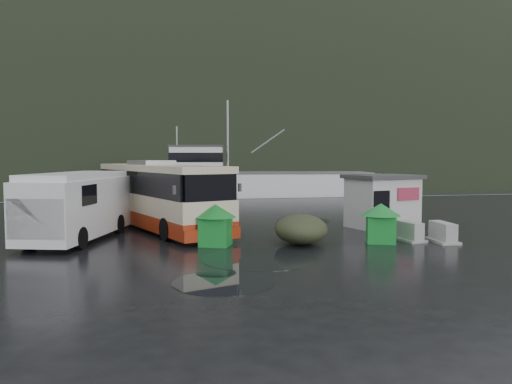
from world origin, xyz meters
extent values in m
plane|color=black|center=(0.00, 0.00, 0.00)|extent=(160.00, 160.00, 0.00)
cube|color=black|center=(0.00, 110.00, 0.00)|extent=(300.00, 180.00, 0.02)
cube|color=#999993|center=(0.00, 20.00, 0.00)|extent=(160.00, 0.60, 1.50)
ellipsoid|color=black|center=(10.00, 250.00, 0.00)|extent=(780.00, 540.00, 570.00)
cylinder|color=black|center=(0.48, -3.92, 0.01)|extent=(3.97, 3.97, 0.01)
cylinder|color=black|center=(-1.12, -6.91, 0.01)|extent=(2.82, 2.82, 0.01)
cylinder|color=black|center=(4.73, 5.40, 0.01)|extent=(2.81, 2.81, 0.01)
camera|label=1|loc=(-2.78, -20.18, 3.40)|focal=35.00mm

